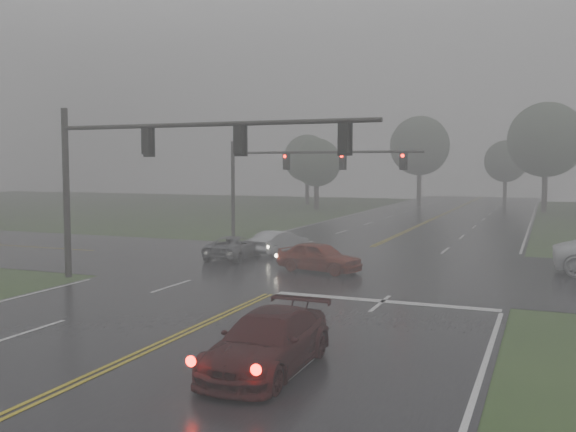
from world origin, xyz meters
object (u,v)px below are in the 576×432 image
at_px(sedan_maroon, 268,371).
at_px(car_grey, 234,259).
at_px(signal_gantry_far, 289,170).
at_px(sedan_red, 319,272).
at_px(signal_gantry_near, 151,158).
at_px(sedan_silver, 279,254).

relative_size(sedan_maroon, car_grey, 1.12).
height_order(sedan_maroon, signal_gantry_far, signal_gantry_far).
relative_size(sedan_red, signal_gantry_near, 0.29).
height_order(car_grey, signal_gantry_near, signal_gantry_near).
xyz_separation_m(car_grey, signal_gantry_far, (-0.26, 8.61, 4.80)).
bearing_deg(sedan_silver, sedan_maroon, 127.31).
distance_m(sedan_maroon, signal_gantry_far, 27.84).
relative_size(signal_gantry_near, signal_gantry_far, 1.11).
xyz_separation_m(sedan_silver, signal_gantry_near, (-1.43, -10.63, 5.43)).
bearing_deg(sedan_red, sedan_silver, 53.94).
bearing_deg(signal_gantry_far, sedan_red, -61.29).
xyz_separation_m(sedan_maroon, signal_gantry_far, (-9.80, 25.61, 4.80)).
relative_size(sedan_maroon, sedan_red, 1.18).
xyz_separation_m(sedan_maroon, signal_gantry_near, (-9.40, 8.97, 5.43)).
bearing_deg(sedan_maroon, signal_gantry_far, 110.83).
relative_size(car_grey, signal_gantry_far, 0.33).
distance_m(sedan_maroon, sedan_red, 15.05).
height_order(sedan_silver, signal_gantry_far, signal_gantry_far).
height_order(sedan_red, car_grey, sedan_red).
height_order(sedan_maroon, car_grey, sedan_maroon).
relative_size(car_grey, signal_gantry_near, 0.30).
bearing_deg(car_grey, signal_gantry_near, 88.03).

